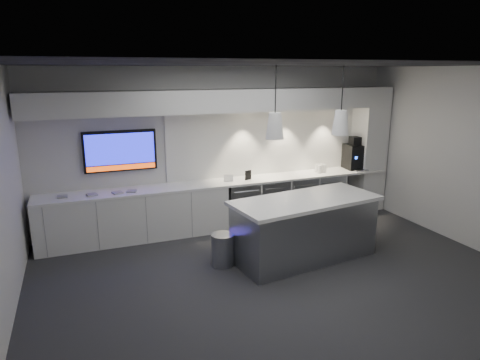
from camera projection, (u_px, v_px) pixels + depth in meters
name	position (u px, v px, depth m)	size (l,w,h in m)	color
floor	(278.00, 274.00, 6.32)	(7.00, 7.00, 0.00)	#2C2C2F
ceiling	(283.00, 64.00, 5.57)	(7.00, 7.00, 0.00)	black
wall_back	(222.00, 147.00, 8.20)	(7.00, 7.00, 0.00)	silver
wall_front	(409.00, 241.00, 3.69)	(7.00, 7.00, 0.00)	silver
wall_right	(467.00, 158.00, 7.17)	(7.00, 7.00, 0.00)	silver
back_counter	(228.00, 182.00, 8.06)	(6.80, 0.65, 0.04)	white
left_base_cabinets	(135.00, 216.00, 7.56)	(3.30, 0.63, 0.86)	white
fridge_unit_a	(240.00, 204.00, 8.27)	(0.60, 0.61, 0.85)	gray
fridge_unit_b	(270.00, 200.00, 8.49)	(0.60, 0.61, 0.85)	gray
fridge_unit_c	(298.00, 197.00, 8.71)	(0.60, 0.61, 0.85)	gray
fridge_unit_d	(324.00, 194.00, 8.93)	(0.60, 0.61, 0.85)	gray
backsplash	(279.00, 141.00, 8.59)	(4.60, 0.03, 1.30)	white
soffit	(227.00, 100.00, 7.71)	(6.90, 0.60, 0.40)	white
column	(369.00, 149.00, 9.10)	(0.55, 0.55, 2.60)	white
wall_tv	(120.00, 151.00, 7.48)	(1.25, 0.07, 0.72)	black
island	(305.00, 228.00, 6.76)	(2.46, 1.32, 0.99)	gray
bin	(223.00, 250.00, 6.57)	(0.36, 0.36, 0.50)	gray
coffee_machine	(355.00, 156.00, 9.01)	(0.42, 0.58, 0.69)	black
sign_black	(248.00, 175.00, 8.15)	(0.14, 0.02, 0.18)	black
sign_white	(229.00, 178.00, 8.01)	(0.18, 0.02, 0.14)	white
cup_cluster	(321.00, 168.00, 8.75)	(0.19, 0.19, 0.16)	white
tray_a	(62.00, 197.00, 7.02)	(0.16, 0.16, 0.03)	gray
tray_b	(92.00, 195.00, 7.14)	(0.16, 0.16, 0.03)	gray
tray_c	(117.00, 193.00, 7.26)	(0.16, 0.16, 0.03)	gray
tray_d	(132.00, 191.00, 7.35)	(0.16, 0.16, 0.03)	gray
pendant_left	(275.00, 126.00, 6.15)	(0.26, 0.26, 1.08)	white
pendant_right	(341.00, 122.00, 6.54)	(0.26, 0.26, 1.08)	white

